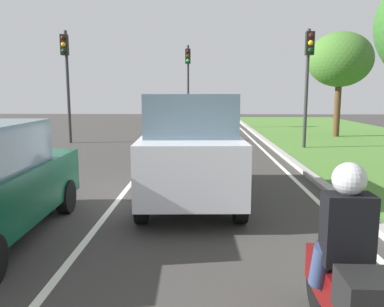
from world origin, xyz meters
The scene contains 11 objects.
ground_plane centered at (0.00, 14.00, 0.00)m, with size 60.00×60.00×0.00m, color #383533.
lane_line_center centered at (-0.70, 14.00, 0.00)m, with size 0.12×32.00×0.01m, color silver.
lane_line_right_edge centered at (3.60, 14.00, 0.00)m, with size 0.12×32.00×0.01m, color silver.
curb_right centered at (4.10, 14.00, 0.06)m, with size 0.24×48.00×0.12m, color #9E9B93.
car_suv_ahead centered at (0.87, 9.57, 1.17)m, with size 2.12×4.57×2.28m.
motorcycle centered at (2.34, 4.48, 0.57)m, with size 0.41×1.90×1.01m.
rider_person centered at (2.34, 4.53, 1.19)m, with size 0.51×0.41×1.16m.
traffic_light_near_right centered at (5.34, 17.39, 3.31)m, with size 0.32×0.50×4.81m.
traffic_light_overhead_left centered at (-5.02, 19.08, 3.43)m, with size 0.32×0.50×5.05m.
traffic_light_far_median centered at (0.19, 26.36, 3.54)m, with size 0.32×0.50×5.24m.
tree_roadside_far centered at (8.06, 21.75, 3.94)m, with size 3.22×3.22×5.34m.
Camera 1 is at (1.13, 1.36, 2.30)m, focal length 36.47 mm.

